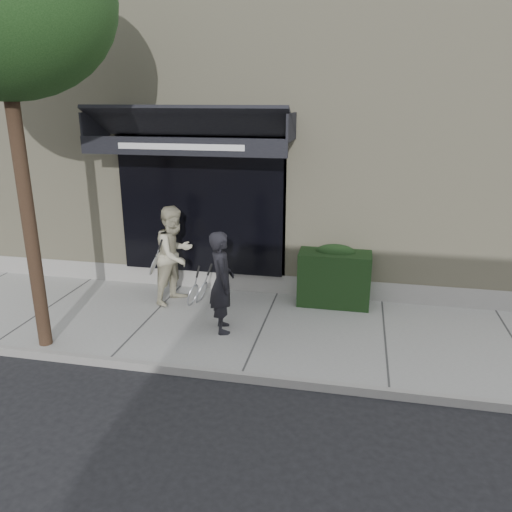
# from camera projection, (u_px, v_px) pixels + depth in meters

# --- Properties ---
(ground) EXTENTS (80.00, 80.00, 0.00)m
(ground) POSITION_uv_depth(u_px,v_px,m) (263.00, 332.00, 8.42)
(ground) COLOR black
(ground) RESTS_ON ground
(sidewalk) EXTENTS (20.00, 3.00, 0.12)m
(sidewalk) POSITION_uv_depth(u_px,v_px,m) (263.00, 329.00, 8.40)
(sidewalk) COLOR gray
(sidewalk) RESTS_ON ground
(curb) EXTENTS (20.00, 0.10, 0.14)m
(curb) POSITION_uv_depth(u_px,v_px,m) (242.00, 377.00, 6.95)
(curb) COLOR gray
(curb) RESTS_ON ground
(building_facade) EXTENTS (14.30, 8.04, 5.64)m
(building_facade) POSITION_uv_depth(u_px,v_px,m) (301.00, 142.00, 12.22)
(building_facade) COLOR #B3AB89
(building_facade) RESTS_ON ground
(hedge) EXTENTS (1.30, 0.70, 1.14)m
(hedge) POSITION_uv_depth(u_px,v_px,m) (334.00, 276.00, 9.17)
(hedge) COLOR black
(hedge) RESTS_ON sidewalk
(pedestrian_front) EXTENTS (0.80, 0.89, 1.68)m
(pedestrian_front) POSITION_uv_depth(u_px,v_px,m) (222.00, 282.00, 8.00)
(pedestrian_front) COLOR black
(pedestrian_front) RESTS_ON sidewalk
(pedestrian_back) EXTENTS (0.96, 1.07, 1.83)m
(pedestrian_back) POSITION_uv_depth(u_px,v_px,m) (175.00, 255.00, 9.15)
(pedestrian_back) COLOR #C0B99A
(pedestrian_back) RESTS_ON sidewalk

